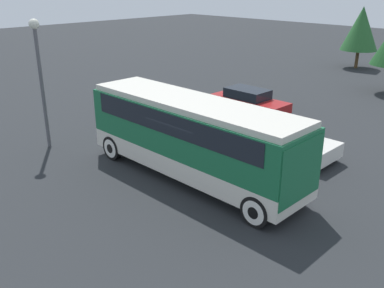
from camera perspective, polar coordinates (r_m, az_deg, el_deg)
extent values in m
plane|color=#26282B|center=(16.89, 0.00, -4.50)|extent=(120.00, 120.00, 0.00)
cube|color=silver|center=(16.56, 0.00, -1.95)|extent=(9.48, 2.40, 0.75)
cube|color=#19663D|center=(16.11, 0.00, 2.14)|extent=(9.48, 2.40, 1.75)
cube|color=black|center=(15.97, 0.00, 3.60)|extent=(8.34, 2.44, 0.79)
cube|color=beige|center=(15.82, 0.00, 5.50)|extent=(9.29, 2.21, 0.22)
cube|color=#19663D|center=(13.58, 13.87, -3.38)|extent=(0.36, 2.30, 1.99)
cylinder|color=black|center=(13.67, 8.50, -8.88)|extent=(1.05, 0.28, 1.05)
cylinder|color=silver|center=(13.67, 8.50, -8.88)|extent=(0.82, 0.30, 0.82)
cylinder|color=black|center=(13.67, 8.50, -8.88)|extent=(0.40, 0.32, 0.40)
cylinder|color=black|center=(15.30, 13.43, -5.83)|extent=(1.05, 0.28, 1.05)
cylinder|color=silver|center=(15.30, 13.43, -5.83)|extent=(0.82, 0.30, 0.82)
cylinder|color=black|center=(15.30, 13.43, -5.83)|extent=(0.40, 0.32, 0.40)
cylinder|color=black|center=(18.72, -10.54, -0.50)|extent=(1.05, 0.28, 1.05)
cylinder|color=silver|center=(18.72, -10.54, -0.50)|extent=(0.82, 0.30, 0.82)
cylinder|color=black|center=(18.72, -10.54, -0.50)|extent=(0.40, 0.32, 0.40)
cylinder|color=black|center=(19.94, -5.43, 1.14)|extent=(1.05, 0.28, 1.05)
cylinder|color=silver|center=(19.94, -5.43, 1.14)|extent=(0.82, 0.30, 0.82)
cylinder|color=black|center=(19.94, -5.43, 1.14)|extent=(0.40, 0.32, 0.40)
cube|color=maroon|center=(25.34, 7.69, 5.43)|extent=(4.70, 1.72, 0.56)
cube|color=black|center=(25.31, 7.41, 6.72)|extent=(2.44, 1.55, 0.55)
cylinder|color=black|center=(23.74, 10.11, 3.73)|extent=(0.68, 0.22, 0.68)
cylinder|color=black|center=(23.74, 10.11, 3.73)|extent=(0.26, 0.26, 0.26)
cylinder|color=black|center=(24.98, 12.16, 4.45)|extent=(0.68, 0.22, 0.68)
cylinder|color=black|center=(24.98, 12.16, 4.45)|extent=(0.26, 0.26, 0.26)
cylinder|color=black|center=(25.96, 3.33, 5.52)|extent=(0.68, 0.22, 0.68)
cylinder|color=black|center=(25.96, 3.33, 5.52)|extent=(0.26, 0.26, 0.26)
cylinder|color=black|center=(27.09, 5.52, 6.13)|extent=(0.68, 0.22, 0.68)
cylinder|color=black|center=(27.09, 5.52, 6.13)|extent=(0.26, 0.26, 0.26)
cube|color=silver|center=(19.23, 12.99, 0.07)|extent=(4.02, 1.89, 0.63)
cube|color=black|center=(19.12, 12.72, 1.78)|extent=(2.09, 1.70, 0.50)
cylinder|color=black|center=(17.93, 15.55, -2.55)|extent=(0.69, 0.22, 0.69)
cylinder|color=black|center=(17.93, 15.55, -2.55)|extent=(0.26, 0.26, 0.26)
cylinder|color=black|center=(19.34, 18.10, -1.07)|extent=(0.69, 0.22, 0.69)
cylinder|color=black|center=(19.34, 18.10, -1.07)|extent=(0.26, 0.26, 0.26)
cylinder|color=black|center=(19.44, 7.80, -0.06)|extent=(0.69, 0.22, 0.69)
cylinder|color=black|center=(19.44, 7.80, -0.06)|extent=(0.26, 0.26, 0.26)
cylinder|color=black|center=(20.75, 10.67, 1.15)|extent=(0.69, 0.22, 0.69)
cylinder|color=black|center=(20.75, 10.67, 1.15)|extent=(0.26, 0.26, 0.26)
cylinder|color=#515156|center=(20.27, -19.31, 6.76)|extent=(0.16, 0.16, 5.37)
sphere|color=silver|center=(19.81, -20.33, 14.79)|extent=(0.44, 0.44, 0.44)
cylinder|color=brown|center=(40.73, 21.12, 10.52)|extent=(0.28, 0.28, 1.55)
cone|color=#28602D|center=(40.39, 21.61, 14.13)|extent=(3.09, 3.09, 3.65)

